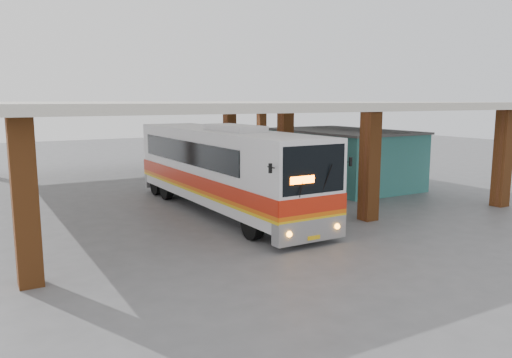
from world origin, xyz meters
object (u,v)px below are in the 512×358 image
object	(u,v)px
red_chair	(274,175)
pedestrian	(318,189)
coach_bus	(223,168)
motorcycle	(285,187)

from	to	relation	value
red_chair	pedestrian	bearing A→B (deg)	-88.53
coach_bus	motorcycle	xyz separation A→B (m)	(4.10, 1.38, -1.38)
pedestrian	red_chair	distance (m)	8.27
pedestrian	red_chair	xyz separation A→B (m)	(2.65, 7.81, -0.60)
coach_bus	pedestrian	distance (m)	4.24
coach_bus	red_chair	distance (m)	8.90
motorcycle	pedestrian	xyz separation A→B (m)	(-0.37, -3.17, 0.44)
coach_bus	pedestrian	xyz separation A→B (m)	(3.73, -1.79, -0.94)
coach_bus	red_chair	xyz separation A→B (m)	(6.38, 6.01, -1.54)
coach_bus	motorcycle	bearing A→B (deg)	18.13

